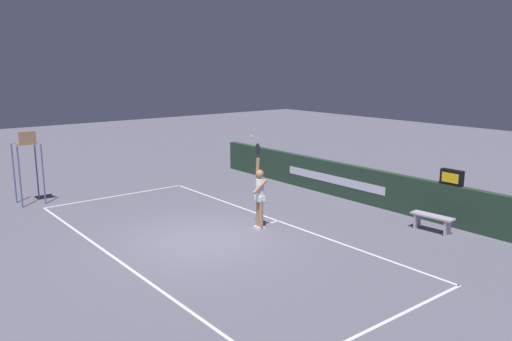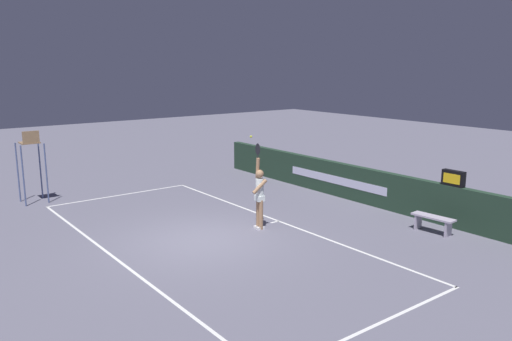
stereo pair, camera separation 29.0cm
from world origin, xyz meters
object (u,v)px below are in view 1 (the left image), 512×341
Objects in this scene: tennis_ball at (251,137)px; umpire_chair at (27,157)px; speed_display at (452,177)px; courtside_bench_near at (432,219)px; tennis_player at (260,194)px.

umpire_chair is (-6.99, -4.11, -1.09)m from tennis_ball.
speed_display reaches higher than courtside_bench_near.
speed_display is 6.01m from tennis_ball.
tennis_ball is (0.01, -0.31, 1.68)m from tennis_player.
umpire_chair is 2.01× the size of courtside_bench_near.
tennis_ball is 0.05× the size of courtside_bench_near.
umpire_chair reaches higher than speed_display.
umpire_chair is at bearing -147.67° from tennis_player.
umpire_chair is at bearing -138.64° from speed_display.
tennis_player is 1.71m from tennis_ball.
umpire_chair is (-6.98, -4.42, 0.59)m from tennis_player.
speed_display is 0.54× the size of courtside_bench_near.
tennis_ball reaches higher than tennis_player.
tennis_player is at bearing 91.79° from tennis_ball.
tennis_player reaches higher than umpire_chair.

